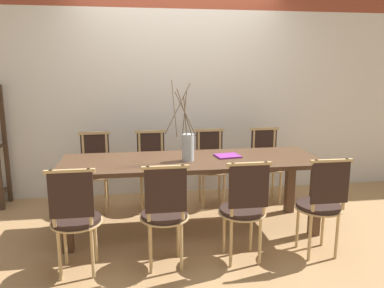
% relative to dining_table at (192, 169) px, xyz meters
% --- Properties ---
extents(ground_plane, '(16.00, 16.00, 0.00)m').
position_rel_dining_table_xyz_m(ground_plane, '(0.00, 0.00, -0.63)').
color(ground_plane, '#A87F51').
extents(wall_rear, '(12.00, 0.06, 3.20)m').
position_rel_dining_table_xyz_m(wall_rear, '(0.00, 1.22, 0.97)').
color(wall_rear, silver).
rests_on(wall_rear, ground_plane).
extents(dining_table, '(2.52, 0.81, 0.73)m').
position_rel_dining_table_xyz_m(dining_table, '(0.00, 0.00, 0.00)').
color(dining_table, '#4C3321').
rests_on(dining_table, ground_plane).
extents(chair_near_leftend, '(0.40, 0.40, 0.89)m').
position_rel_dining_table_xyz_m(chair_near_leftend, '(-1.01, -0.70, -0.14)').
color(chair_near_leftend, black).
rests_on(chair_near_leftend, ground_plane).
extents(chair_near_left, '(0.40, 0.40, 0.89)m').
position_rel_dining_table_xyz_m(chair_near_left, '(-0.32, -0.70, -0.14)').
color(chair_near_left, black).
rests_on(chair_near_left, ground_plane).
extents(chair_near_center, '(0.40, 0.40, 0.89)m').
position_rel_dining_table_xyz_m(chair_near_center, '(0.32, -0.70, -0.14)').
color(chair_near_center, black).
rests_on(chair_near_center, ground_plane).
extents(chair_near_right, '(0.40, 0.40, 0.89)m').
position_rel_dining_table_xyz_m(chair_near_right, '(1.00, -0.70, -0.14)').
color(chair_near_right, black).
rests_on(chair_near_right, ground_plane).
extents(chair_far_leftend, '(0.40, 0.40, 0.89)m').
position_rel_dining_table_xyz_m(chair_far_leftend, '(-1.00, 0.70, -0.14)').
color(chair_far_leftend, black).
rests_on(chair_far_leftend, ground_plane).
extents(chair_far_left, '(0.40, 0.40, 0.89)m').
position_rel_dining_table_xyz_m(chair_far_left, '(-0.37, 0.70, -0.14)').
color(chair_far_left, black).
rests_on(chair_far_left, ground_plane).
extents(chair_far_center, '(0.40, 0.40, 0.89)m').
position_rel_dining_table_xyz_m(chair_far_center, '(0.33, 0.70, -0.14)').
color(chair_far_center, black).
rests_on(chair_far_center, ground_plane).
extents(chair_far_right, '(0.40, 0.40, 0.89)m').
position_rel_dining_table_xyz_m(chair_far_right, '(1.01, 0.70, -0.14)').
color(chair_far_right, black).
rests_on(chair_far_right, ground_plane).
extents(vase_centerpiece, '(0.28, 0.36, 0.76)m').
position_rel_dining_table_xyz_m(vase_centerpiece, '(-0.05, -0.05, 0.24)').
color(vase_centerpiece, '#B2BCC1').
rests_on(vase_centerpiece, dining_table).
extents(book_stack, '(0.26, 0.23, 0.02)m').
position_rel_dining_table_xyz_m(book_stack, '(0.37, 0.05, 0.11)').
color(book_stack, '#842D8C').
rests_on(book_stack, dining_table).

